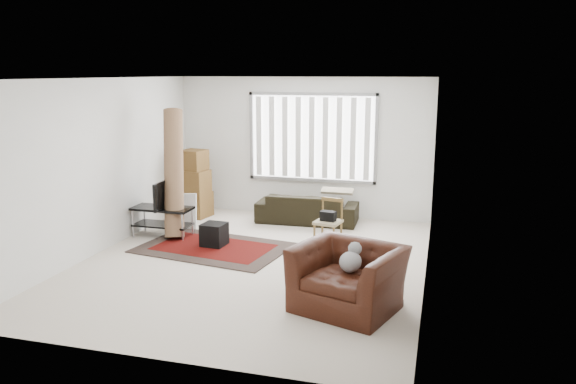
# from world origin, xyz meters

# --- Properties ---
(room) EXTENTS (6.00, 6.02, 2.71)m
(room) POSITION_xyz_m (0.03, 0.51, 1.76)
(room) COLOR beige
(room) RESTS_ON ground
(persian_rug) EXTENTS (2.52, 1.88, 0.02)m
(persian_rug) POSITION_xyz_m (-0.84, 0.48, 0.01)
(persian_rug) COLOR black
(persian_rug) RESTS_ON ground
(tv_stand) EXTENTS (1.03, 0.46, 0.51)m
(tv_stand) POSITION_xyz_m (-1.95, 0.88, 0.37)
(tv_stand) COLOR black
(tv_stand) RESTS_ON ground
(tv) EXTENTS (0.11, 0.83, 0.48)m
(tv) POSITION_xyz_m (-1.95, 0.88, 0.75)
(tv) COLOR black
(tv) RESTS_ON tv_stand
(subwoofer) EXTENTS (0.39, 0.39, 0.36)m
(subwoofer) POSITION_xyz_m (-0.87, 0.58, 0.20)
(subwoofer) COLOR black
(subwoofer) RESTS_ON persian_rug
(moving_boxes) EXTENTS (0.61, 0.57, 1.31)m
(moving_boxes) POSITION_xyz_m (-1.98, 2.30, 0.61)
(moving_boxes) COLOR brown
(moving_boxes) RESTS_ON ground
(white_flatpack) EXTENTS (0.53, 0.28, 0.65)m
(white_flatpack) POSITION_xyz_m (-1.83, 1.41, 0.32)
(white_flatpack) COLOR silver
(white_flatpack) RESTS_ON ground
(rolled_rug) EXTENTS (0.67, 1.04, 2.19)m
(rolled_rug) POSITION_xyz_m (-1.78, 1.03, 1.10)
(rolled_rug) COLOR brown
(rolled_rug) RESTS_ON ground
(sofa) EXTENTS (1.91, 0.88, 0.72)m
(sofa) POSITION_xyz_m (0.24, 2.45, 0.36)
(sofa) COLOR black
(sofa) RESTS_ON ground
(side_chair) EXTENTS (0.47, 0.47, 0.75)m
(side_chair) POSITION_xyz_m (0.89, 1.22, 0.42)
(side_chair) COLOR #8A7C5A
(side_chair) RESTS_ON ground
(armchair) EXTENTS (1.46, 1.36, 0.88)m
(armchair) POSITION_xyz_m (1.63, -1.28, 0.44)
(armchair) COLOR #35140A
(armchair) RESTS_ON ground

